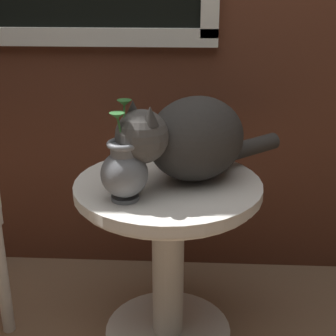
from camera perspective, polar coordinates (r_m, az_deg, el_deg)
name	(u,v)px	position (r m, az deg, el deg)	size (l,w,h in m)	color
wicker_side_table	(168,233)	(1.74, 0.00, -7.27)	(0.62, 0.62, 0.62)	silver
cat	(191,138)	(1.63, 2.55, 3.33)	(0.55, 0.48, 0.29)	#33302D
pewter_vase_with_ivy	(124,170)	(1.51, -4.93, -0.23)	(0.14, 0.14, 0.29)	slate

